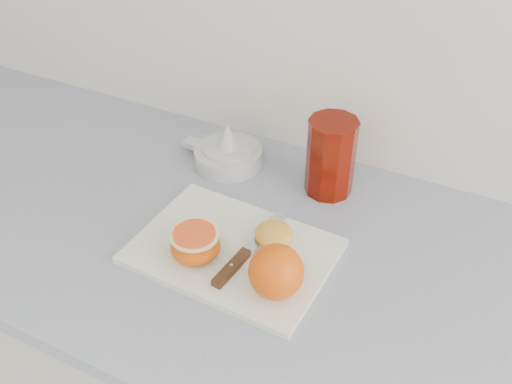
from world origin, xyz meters
TOP-DOWN VIEW (x-y plane):
  - counter at (-0.19, 1.70)m, footprint 2.60×0.64m
  - cutting_board at (-0.14, 1.66)m, footprint 0.33×0.24m
  - whole_orange at (-0.04, 1.60)m, footprint 0.08×0.08m
  - half_orange at (-0.19, 1.61)m, footprint 0.08×0.08m
  - squeezed_shell at (-0.09, 1.70)m, footprint 0.06×0.06m
  - paring_knife at (-0.12, 1.63)m, footprint 0.04×0.20m
  - citrus_juicer at (-0.28, 1.88)m, footprint 0.17×0.14m
  - red_tumbler at (-0.07, 1.89)m, footprint 0.09×0.09m

SIDE VIEW (x-z plane):
  - counter at x=-0.19m, z-range 0.00..0.89m
  - cutting_board at x=-0.14m, z-range 0.89..0.90m
  - paring_knife at x=-0.12m, z-range 0.90..0.91m
  - citrus_juicer at x=-0.28m, z-range 0.87..0.96m
  - squeezed_shell at x=-0.09m, z-range 0.90..0.93m
  - half_orange at x=-0.19m, z-range 0.90..0.95m
  - whole_orange at x=-0.04m, z-range 0.90..0.99m
  - red_tumbler at x=-0.07m, z-range 0.88..1.03m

